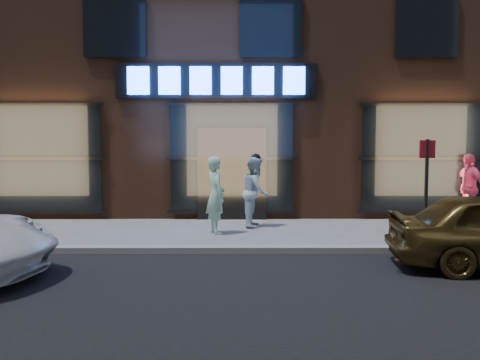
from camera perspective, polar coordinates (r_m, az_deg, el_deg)
The scene contains 7 objects.
ground at distance 8.47m, azimuth -1.37°, elevation -8.88°, with size 90.00×90.00×0.00m, color slate.
curb at distance 8.46m, azimuth -1.37°, elevation -8.49°, with size 60.00×0.25×0.12m, color gray.
storefront_building at distance 16.57m, azimuth -0.80°, elevation 15.34°, with size 30.20×8.28×10.30m.
man_bowtie at distance 10.23m, azimuth -2.99°, elevation -1.87°, with size 0.62×0.40×1.69m, color #B6EFC8.
man_cap at distance 11.14m, azimuth 1.93°, elevation -1.43°, with size 0.81×0.63×1.67m, color white.
passerby at distance 13.38m, azimuth 26.07°, elevation -0.80°, with size 1.01×0.42×1.73m, color #E55E86.
sign_post at distance 9.18m, azimuth 21.77°, elevation -0.39°, with size 0.32×0.11×2.04m.
Camera 1 is at (0.18, -8.26, 1.89)m, focal length 35.00 mm.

